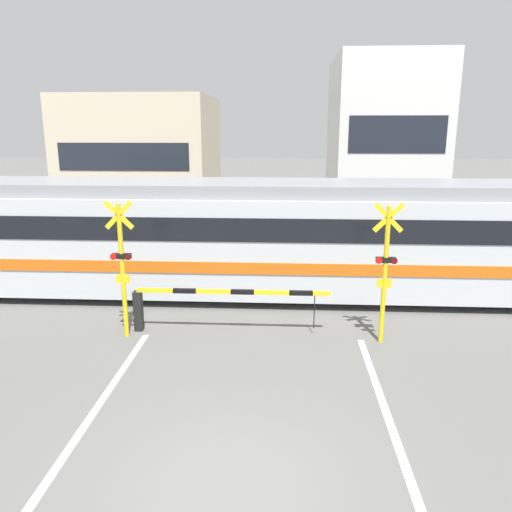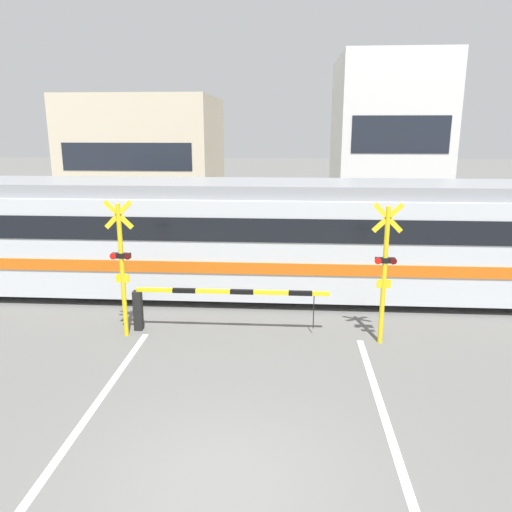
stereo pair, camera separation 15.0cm
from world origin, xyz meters
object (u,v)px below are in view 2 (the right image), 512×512
(commuter_train, at_px, (316,236))
(crossing_signal_right, at_px, (385,268))
(crossing_barrier_near, at_px, (195,300))
(crossing_signal_left, at_px, (122,263))
(crossing_barrier_far, at_px, (305,248))

(commuter_train, relative_size, crossing_signal_right, 6.60)
(crossing_barrier_near, xyz_separation_m, crossing_signal_right, (4.42, -0.36, 1.00))
(crossing_signal_right, bearing_deg, crossing_signal_left, 180.00)
(crossing_signal_left, distance_m, crossing_signal_right, 6.04)
(commuter_train, distance_m, crossing_signal_left, 5.75)
(crossing_barrier_near, height_order, crossing_barrier_far, same)
(crossing_signal_right, bearing_deg, crossing_barrier_near, 175.29)
(crossing_barrier_far, relative_size, crossing_signal_right, 1.45)
(crossing_barrier_near, distance_m, crossing_barrier_far, 6.23)
(crossing_signal_right, bearing_deg, crossing_barrier_far, 105.29)
(commuter_train, xyz_separation_m, crossing_signal_right, (1.39, -3.38, 0.01))
(crossing_barrier_near, distance_m, crossing_signal_left, 1.94)
(crossing_barrier_far, relative_size, crossing_signal_left, 1.45)
(commuter_train, height_order, crossing_signal_right, commuter_train)
(crossing_barrier_far, bearing_deg, crossing_barrier_near, -116.72)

